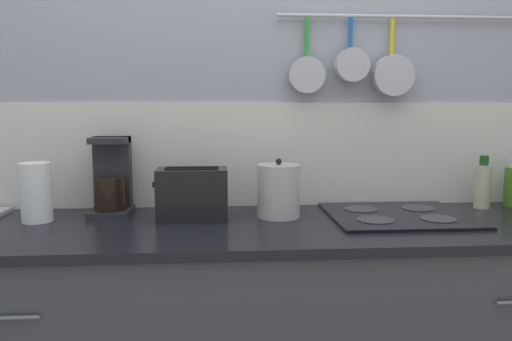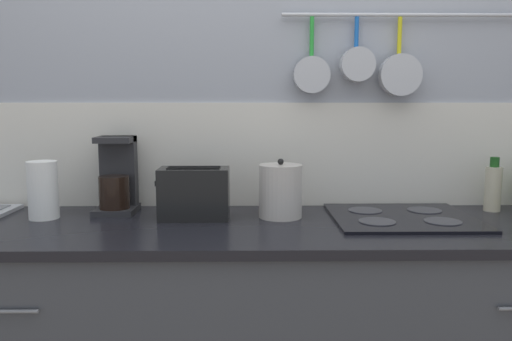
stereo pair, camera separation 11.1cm
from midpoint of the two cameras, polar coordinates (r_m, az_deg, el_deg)
wall_back at (r=2.19m, az=2.37°, el=5.36°), size 7.20×0.15×2.60m
countertop at (r=1.87m, az=2.90°, el=-6.68°), size 3.19×0.67×0.03m
paper_towel_roll at (r=2.08m, az=-21.79°, el=-2.09°), size 0.11×0.11×0.22m
coffee_maker at (r=2.12m, az=-14.18°, el=-1.16°), size 0.16×0.18×0.31m
toaster at (r=1.94m, az=-5.46°, el=-2.62°), size 0.28×0.15×0.20m
kettle at (r=1.96m, az=4.43°, el=-2.36°), size 0.17×0.17×0.23m
cooktop at (r=2.04m, az=17.86°, el=-5.11°), size 0.54×0.49×0.01m
bottle_cooking_wine at (r=2.32m, az=26.72°, el=-1.73°), size 0.07×0.07×0.23m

